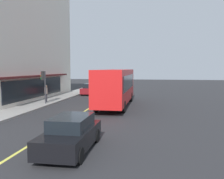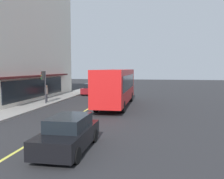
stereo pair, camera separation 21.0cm
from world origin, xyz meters
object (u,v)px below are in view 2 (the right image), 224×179
at_px(bus, 116,86).
at_px(car_maroon, 91,89).
at_px(car_black, 68,134).
at_px(traffic_light, 44,79).
at_px(pedestrian_at_corner, 46,92).

bearing_deg(bus, car_maroon, 27.23).
xyz_separation_m(bus, car_black, (-13.18, -0.00, -1.24)).
distance_m(traffic_light, car_black, 14.74).
bearing_deg(car_maroon, bus, -152.77).
relative_size(car_black, pedestrian_at_corner, 2.44).
xyz_separation_m(car_maroon, pedestrian_at_corner, (-9.46, 2.21, 0.47)).
relative_size(car_maroon, car_black, 1.01).
distance_m(bus, car_black, 13.24).
distance_m(car_maroon, pedestrian_at_corner, 9.73).
height_order(traffic_light, car_maroon, traffic_light).
relative_size(bus, car_black, 2.59).
distance_m(bus, traffic_light, 7.19).
xyz_separation_m(bus, pedestrian_at_corner, (0.53, 7.36, -0.77)).
bearing_deg(car_black, bus, 0.01).
bearing_deg(car_maroon, traffic_light, 169.07).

